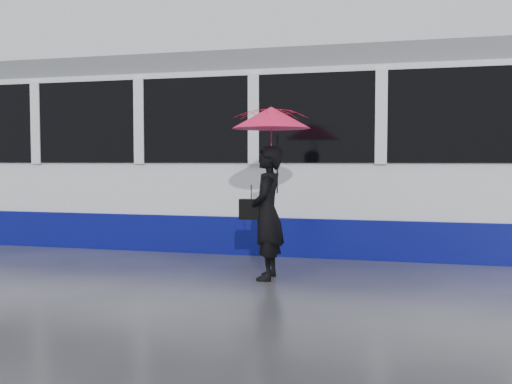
# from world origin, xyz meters

# --- Properties ---
(ground) EXTENTS (90.00, 90.00, 0.00)m
(ground) POSITION_xyz_m (0.00, 0.00, 0.00)
(ground) COLOR #28292D
(ground) RESTS_ON ground
(rails) EXTENTS (34.00, 1.51, 0.02)m
(rails) POSITION_xyz_m (0.00, 2.50, 0.01)
(rails) COLOR #3F3D38
(rails) RESTS_ON ground
(tram) EXTENTS (26.00, 2.56, 3.35)m
(tram) POSITION_xyz_m (-2.98, 2.50, 1.64)
(tram) COLOR white
(tram) RESTS_ON ground
(woman) EXTENTS (0.46, 0.66, 1.72)m
(woman) POSITION_xyz_m (1.16, -0.48, 0.86)
(woman) COLOR black
(woman) RESTS_ON ground
(umbrella) EXTENTS (1.09, 1.09, 1.16)m
(umbrella) POSITION_xyz_m (1.21, -0.48, 1.89)
(umbrella) COLOR #E7137D
(umbrella) RESTS_ON ground
(handbag) EXTENTS (0.32, 0.16, 0.45)m
(handbag) POSITION_xyz_m (0.94, -0.46, 0.90)
(handbag) COLOR black
(handbag) RESTS_ON ground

